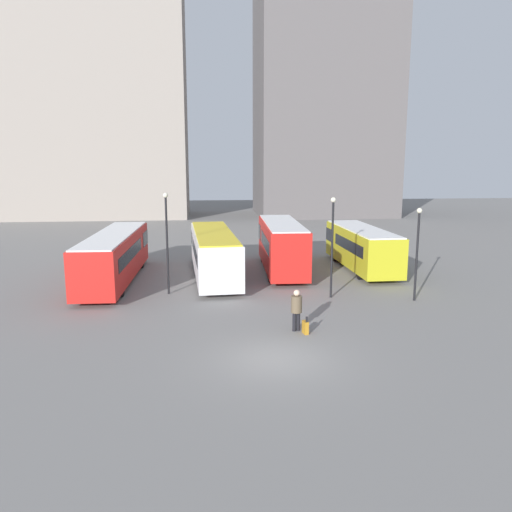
{
  "coord_description": "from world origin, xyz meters",
  "views": [
    {
      "loc": [
        -2.53,
        -17.62,
        7.33
      ],
      "look_at": [
        0.47,
        11.74,
        1.75
      ],
      "focal_mm": 35.0,
      "sensor_mm": 36.0,
      "label": 1
    }
  ],
  "objects_px": {
    "suitcase": "(305,327)",
    "lamp_post_0": "(332,239)",
    "bus_3": "(361,247)",
    "lamp_post_1": "(167,235)",
    "bus_2": "(282,245)",
    "bus_1": "(214,252)",
    "lamp_post_2": "(417,246)",
    "traveler": "(297,307)",
    "bus_0": "(115,255)"
  },
  "relations": [
    {
      "from": "bus_1",
      "to": "bus_2",
      "type": "xyz_separation_m",
      "value": [
        4.62,
        1.24,
        0.2
      ]
    },
    {
      "from": "bus_2",
      "to": "lamp_post_0",
      "type": "distance_m",
      "value": 7.37
    },
    {
      "from": "lamp_post_0",
      "to": "lamp_post_1",
      "type": "distance_m",
      "value": 9.08
    },
    {
      "from": "traveler",
      "to": "bus_1",
      "type": "bearing_deg",
      "value": 6.86
    },
    {
      "from": "lamp_post_0",
      "to": "lamp_post_2",
      "type": "xyz_separation_m",
      "value": [
        4.32,
        -1.06,
        -0.27
      ]
    },
    {
      "from": "bus_0",
      "to": "bus_2",
      "type": "distance_m",
      "value": 10.92
    },
    {
      "from": "traveler",
      "to": "suitcase",
      "type": "relative_size",
      "value": 2.29
    },
    {
      "from": "bus_2",
      "to": "lamp_post_1",
      "type": "bearing_deg",
      "value": 128.48
    },
    {
      "from": "suitcase",
      "to": "lamp_post_2",
      "type": "distance_m",
      "value": 8.7
    },
    {
      "from": "bus_2",
      "to": "lamp_post_2",
      "type": "relative_size",
      "value": 1.98
    },
    {
      "from": "bus_2",
      "to": "suitcase",
      "type": "distance_m",
      "value": 12.82
    },
    {
      "from": "bus_3",
      "to": "lamp_post_2",
      "type": "bearing_deg",
      "value": -178.11
    },
    {
      "from": "suitcase",
      "to": "lamp_post_1",
      "type": "relative_size",
      "value": 0.14
    },
    {
      "from": "bus_3",
      "to": "suitcase",
      "type": "xyz_separation_m",
      "value": [
        -6.5,
        -12.8,
        -1.27
      ]
    },
    {
      "from": "lamp_post_1",
      "to": "lamp_post_2",
      "type": "relative_size",
      "value": 1.14
    },
    {
      "from": "suitcase",
      "to": "lamp_post_0",
      "type": "xyz_separation_m",
      "value": [
        2.56,
        5.66,
        2.96
      ]
    },
    {
      "from": "bus_1",
      "to": "lamp_post_1",
      "type": "bearing_deg",
      "value": 143.99
    },
    {
      "from": "bus_1",
      "to": "bus_0",
      "type": "bearing_deg",
      "value": 91.65
    },
    {
      "from": "lamp_post_2",
      "to": "suitcase",
      "type": "bearing_deg",
      "value": -146.22
    },
    {
      "from": "suitcase",
      "to": "bus_3",
      "type": "bearing_deg",
      "value": -37.15
    },
    {
      "from": "bus_0",
      "to": "lamp_post_1",
      "type": "xyz_separation_m",
      "value": [
        3.52,
        -3.57,
        1.7
      ]
    },
    {
      "from": "bus_0",
      "to": "bus_1",
      "type": "xyz_separation_m",
      "value": [
        6.16,
        0.53,
        -0.03
      ]
    },
    {
      "from": "bus_0",
      "to": "bus_2",
      "type": "height_order",
      "value": "bus_2"
    },
    {
      "from": "bus_0",
      "to": "lamp_post_2",
      "type": "xyz_separation_m",
      "value": [
        16.76,
        -6.32,
        1.33
      ]
    },
    {
      "from": "bus_3",
      "to": "lamp_post_0",
      "type": "height_order",
      "value": "lamp_post_0"
    },
    {
      "from": "bus_3",
      "to": "traveler",
      "type": "height_order",
      "value": "bus_3"
    },
    {
      "from": "traveler",
      "to": "lamp_post_0",
      "type": "relative_size",
      "value": 0.34
    },
    {
      "from": "bus_1",
      "to": "suitcase",
      "type": "bearing_deg",
      "value": -165.28
    },
    {
      "from": "bus_2",
      "to": "bus_3",
      "type": "height_order",
      "value": "bus_2"
    },
    {
      "from": "bus_1",
      "to": "lamp_post_2",
      "type": "distance_m",
      "value": 12.7
    },
    {
      "from": "lamp_post_2",
      "to": "lamp_post_0",
      "type": "bearing_deg",
      "value": 166.25
    },
    {
      "from": "bus_1",
      "to": "bus_3",
      "type": "bearing_deg",
      "value": -85.81
    },
    {
      "from": "bus_2",
      "to": "traveler",
      "type": "xyz_separation_m",
      "value": [
        -1.22,
        -12.29,
        -0.71
      ]
    },
    {
      "from": "bus_0",
      "to": "lamp_post_1",
      "type": "height_order",
      "value": "lamp_post_1"
    },
    {
      "from": "suitcase",
      "to": "lamp_post_0",
      "type": "distance_m",
      "value": 6.88
    },
    {
      "from": "lamp_post_0",
      "to": "bus_3",
      "type": "bearing_deg",
      "value": 61.12
    },
    {
      "from": "bus_2",
      "to": "bus_3",
      "type": "relative_size",
      "value": 1.01
    },
    {
      "from": "bus_2",
      "to": "bus_3",
      "type": "distance_m",
      "value": 5.61
    },
    {
      "from": "bus_0",
      "to": "lamp_post_0",
      "type": "height_order",
      "value": "lamp_post_0"
    },
    {
      "from": "bus_1",
      "to": "lamp_post_1",
      "type": "height_order",
      "value": "lamp_post_1"
    },
    {
      "from": "bus_1",
      "to": "bus_3",
      "type": "height_order",
      "value": "bus_1"
    },
    {
      "from": "bus_2",
      "to": "lamp_post_2",
      "type": "height_order",
      "value": "lamp_post_2"
    },
    {
      "from": "lamp_post_1",
      "to": "traveler",
      "type": "bearing_deg",
      "value": -49.03
    },
    {
      "from": "bus_1",
      "to": "traveler",
      "type": "distance_m",
      "value": 11.57
    },
    {
      "from": "lamp_post_0",
      "to": "bus_2",
      "type": "bearing_deg",
      "value": 103.3
    },
    {
      "from": "bus_1",
      "to": "lamp_post_0",
      "type": "xyz_separation_m",
      "value": [
        6.28,
        -5.79,
        1.63
      ]
    },
    {
      "from": "bus_1",
      "to": "suitcase",
      "type": "height_order",
      "value": "bus_1"
    },
    {
      "from": "bus_2",
      "to": "traveler",
      "type": "bearing_deg",
      "value": 176.42
    },
    {
      "from": "traveler",
      "to": "lamp_post_2",
      "type": "height_order",
      "value": "lamp_post_2"
    },
    {
      "from": "bus_0",
      "to": "bus_2",
      "type": "relative_size",
      "value": 1.25
    }
  ]
}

